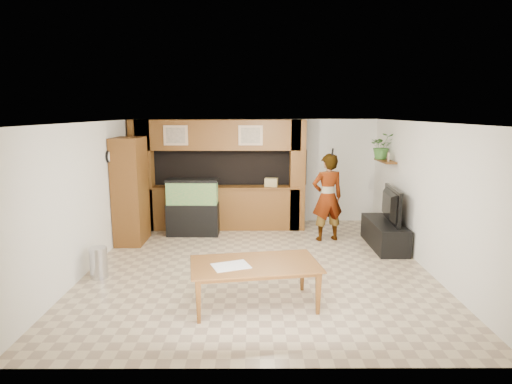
{
  "coord_description": "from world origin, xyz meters",
  "views": [
    {
      "loc": [
        -0.06,
        -7.51,
        2.78
      ],
      "look_at": [
        -0.03,
        0.6,
        1.25
      ],
      "focal_mm": 30.0,
      "sensor_mm": 36.0,
      "label": 1
    }
  ],
  "objects_px": {
    "television": "(386,205)",
    "person": "(327,197)",
    "dining_table": "(255,285)",
    "pantry_cabinet": "(130,191)",
    "aquarium": "(193,208)"
  },
  "relations": [
    {
      "from": "aquarium",
      "to": "dining_table",
      "type": "bearing_deg",
      "value": -68.09
    },
    {
      "from": "aquarium",
      "to": "dining_table",
      "type": "xyz_separation_m",
      "value": [
        1.41,
        -3.67,
        -0.31
      ]
    },
    {
      "from": "television",
      "to": "person",
      "type": "xyz_separation_m",
      "value": [
        -1.13,
        0.47,
        0.06
      ]
    },
    {
      "from": "pantry_cabinet",
      "to": "dining_table",
      "type": "height_order",
      "value": "pantry_cabinet"
    },
    {
      "from": "pantry_cabinet",
      "to": "dining_table",
      "type": "relative_size",
      "value": 1.23
    },
    {
      "from": "person",
      "to": "dining_table",
      "type": "xyz_separation_m",
      "value": [
        -1.57,
        -3.27,
        -0.63
      ]
    },
    {
      "from": "person",
      "to": "dining_table",
      "type": "relative_size",
      "value": 1.05
    },
    {
      "from": "aquarium",
      "to": "dining_table",
      "type": "relative_size",
      "value": 0.71
    },
    {
      "from": "pantry_cabinet",
      "to": "television",
      "type": "bearing_deg",
      "value": -3.76
    },
    {
      "from": "pantry_cabinet",
      "to": "aquarium",
      "type": "bearing_deg",
      "value": 22.88
    },
    {
      "from": "person",
      "to": "dining_table",
      "type": "distance_m",
      "value": 3.68
    },
    {
      "from": "aquarium",
      "to": "person",
      "type": "distance_m",
      "value": 3.02
    },
    {
      "from": "pantry_cabinet",
      "to": "dining_table",
      "type": "xyz_separation_m",
      "value": [
        2.65,
        -3.15,
        -0.81
      ]
    },
    {
      "from": "dining_table",
      "to": "aquarium",
      "type": "bearing_deg",
      "value": 102.11
    },
    {
      "from": "pantry_cabinet",
      "to": "aquarium",
      "type": "height_order",
      "value": "pantry_cabinet"
    }
  ]
}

